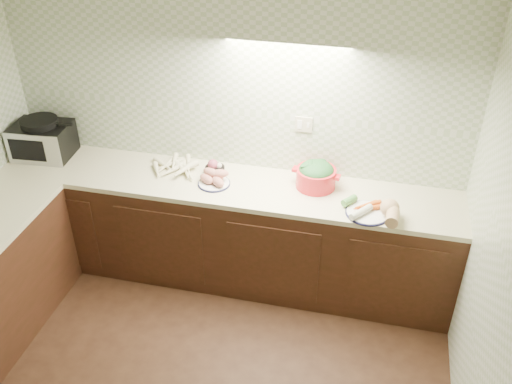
% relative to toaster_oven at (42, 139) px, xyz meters
% --- Properties ---
extents(room, '(3.60, 3.60, 2.60)m').
position_rel_toaster_oven_xyz_m(room, '(1.56, -1.58, 0.58)').
color(room, black).
rests_on(room, ground).
extents(counter, '(3.60, 3.60, 0.90)m').
position_rel_toaster_oven_xyz_m(counter, '(0.88, -0.89, -0.60)').
color(counter, black).
rests_on(counter, ground).
extents(toaster_oven, '(0.48, 0.38, 0.32)m').
position_rel_toaster_oven_xyz_m(toaster_oven, '(0.00, 0.00, 0.00)').
color(toaster_oven, black).
rests_on(toaster_oven, counter).
extents(parsnip_pile, '(0.40, 0.44, 0.08)m').
position_rel_toaster_oven_xyz_m(parsnip_pile, '(1.15, -0.03, -0.12)').
color(parsnip_pile, beige).
rests_on(parsnip_pile, counter).
extents(sweet_potato_plate, '(0.25, 0.25, 0.12)m').
position_rel_toaster_oven_xyz_m(sweet_potato_plate, '(1.49, -0.11, -0.11)').
color(sweet_potato_plate, '#141438').
rests_on(sweet_potato_plate, counter).
extents(onion_bowl, '(0.15, 0.15, 0.12)m').
position_rel_toaster_oven_xyz_m(onion_bowl, '(1.45, 0.04, -0.11)').
color(onion_bowl, black).
rests_on(onion_bowl, counter).
extents(dutch_oven, '(0.37, 0.34, 0.21)m').
position_rel_toaster_oven_xyz_m(dutch_oven, '(2.25, 0.03, -0.05)').
color(dutch_oven, red).
rests_on(dutch_oven, counter).
extents(veg_plate, '(0.44, 0.32, 0.14)m').
position_rel_toaster_oven_xyz_m(veg_plate, '(2.72, -0.24, -0.10)').
color(veg_plate, '#141438').
rests_on(veg_plate, counter).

